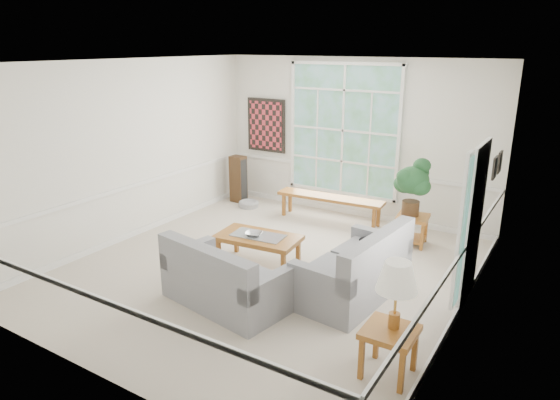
% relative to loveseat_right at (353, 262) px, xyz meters
% --- Properties ---
extents(floor, '(5.50, 6.00, 0.01)m').
position_rel_loveseat_right_xyz_m(floor, '(-1.40, 0.05, -0.48)').
color(floor, '#BAAD9D').
rests_on(floor, ground).
extents(ceiling, '(5.50, 6.00, 0.02)m').
position_rel_loveseat_right_xyz_m(ceiling, '(-1.40, 0.05, 2.53)').
color(ceiling, white).
rests_on(ceiling, ground).
extents(wall_back, '(5.50, 0.02, 3.00)m').
position_rel_loveseat_right_xyz_m(wall_back, '(-1.40, 3.05, 1.03)').
color(wall_back, silver).
rests_on(wall_back, ground).
extents(wall_front, '(5.50, 0.02, 3.00)m').
position_rel_loveseat_right_xyz_m(wall_front, '(-1.40, -2.95, 1.03)').
color(wall_front, silver).
rests_on(wall_front, ground).
extents(wall_left, '(0.02, 6.00, 3.00)m').
position_rel_loveseat_right_xyz_m(wall_left, '(-4.15, 0.05, 1.03)').
color(wall_left, silver).
rests_on(wall_left, ground).
extents(wall_right, '(0.02, 6.00, 3.00)m').
position_rel_loveseat_right_xyz_m(wall_right, '(1.35, 0.05, 1.03)').
color(wall_right, silver).
rests_on(wall_right, ground).
extents(window_back, '(2.30, 0.08, 2.40)m').
position_rel_loveseat_right_xyz_m(window_back, '(-1.60, 3.01, 1.18)').
color(window_back, white).
rests_on(window_back, wall_back).
extents(entry_door, '(0.08, 0.90, 2.10)m').
position_rel_loveseat_right_xyz_m(entry_door, '(1.31, 0.65, 0.58)').
color(entry_door, white).
rests_on(entry_door, floor).
extents(door_sidelight, '(0.08, 0.26, 1.90)m').
position_rel_loveseat_right_xyz_m(door_sidelight, '(1.31, 0.02, 0.68)').
color(door_sidelight, white).
rests_on(door_sidelight, wall_right).
extents(wall_art, '(0.90, 0.06, 1.10)m').
position_rel_loveseat_right_xyz_m(wall_art, '(-3.35, 3.00, 1.13)').
color(wall_art, maroon).
rests_on(wall_art, wall_back).
extents(wall_frame_near, '(0.04, 0.26, 0.32)m').
position_rel_loveseat_right_xyz_m(wall_frame_near, '(1.31, 1.80, 1.08)').
color(wall_frame_near, black).
rests_on(wall_frame_near, wall_right).
extents(wall_frame_far, '(0.04, 0.26, 0.32)m').
position_rel_loveseat_right_xyz_m(wall_frame_far, '(1.31, 2.20, 1.08)').
color(wall_frame_far, black).
rests_on(wall_frame_far, wall_right).
extents(loveseat_right, '(1.07, 1.82, 0.94)m').
position_rel_loveseat_right_xyz_m(loveseat_right, '(0.00, 0.00, 0.00)').
color(loveseat_right, gray).
rests_on(loveseat_right, floor).
extents(loveseat_front, '(1.74, 1.10, 0.88)m').
position_rel_loveseat_right_xyz_m(loveseat_front, '(-1.29, -1.08, -0.03)').
color(loveseat_front, gray).
rests_on(loveseat_front, floor).
extents(coffee_table, '(1.31, 0.81, 0.47)m').
position_rel_loveseat_right_xyz_m(coffee_table, '(-1.61, 0.13, -0.24)').
color(coffee_table, brown).
rests_on(coffee_table, floor).
extents(pewter_bowl, '(0.38, 0.38, 0.08)m').
position_rel_loveseat_right_xyz_m(pewter_bowl, '(-1.66, 0.08, 0.03)').
color(pewter_bowl, gray).
rests_on(pewter_bowl, coffee_table).
extents(window_bench, '(2.07, 0.53, 0.48)m').
position_rel_loveseat_right_xyz_m(window_bench, '(-1.56, 2.46, -0.23)').
color(window_bench, brown).
rests_on(window_bench, floor).
extents(end_table, '(0.56, 0.56, 0.50)m').
position_rel_loveseat_right_xyz_m(end_table, '(0.12, 2.14, -0.22)').
color(end_table, brown).
rests_on(end_table, floor).
extents(houseplant, '(0.64, 0.64, 0.98)m').
position_rel_loveseat_right_xyz_m(houseplant, '(0.07, 2.15, 0.52)').
color(houseplant, '#1C4723').
rests_on(houseplant, end_table).
extents(side_table, '(0.52, 0.52, 0.53)m').
position_rel_loveseat_right_xyz_m(side_table, '(1.00, -1.38, -0.21)').
color(side_table, brown).
rests_on(side_table, floor).
extents(table_lamp, '(0.55, 0.55, 0.71)m').
position_rel_loveseat_right_xyz_m(table_lamp, '(1.02, -1.34, 0.41)').
color(table_lamp, white).
rests_on(table_lamp, side_table).
extents(pet_bed, '(0.43, 0.43, 0.12)m').
position_rel_loveseat_right_xyz_m(pet_bed, '(-3.35, 2.34, -0.41)').
color(pet_bed, gray).
rests_on(pet_bed, floor).
extents(floor_speaker, '(0.32, 0.25, 0.99)m').
position_rel_loveseat_right_xyz_m(floor_speaker, '(-3.75, 2.54, 0.02)').
color(floor_speaker, '#372312').
rests_on(floor_speaker, floor).
extents(cat, '(0.30, 0.22, 0.14)m').
position_rel_loveseat_right_xyz_m(cat, '(-0.04, 0.62, 0.08)').
color(cat, black).
rests_on(cat, loveseat_right).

